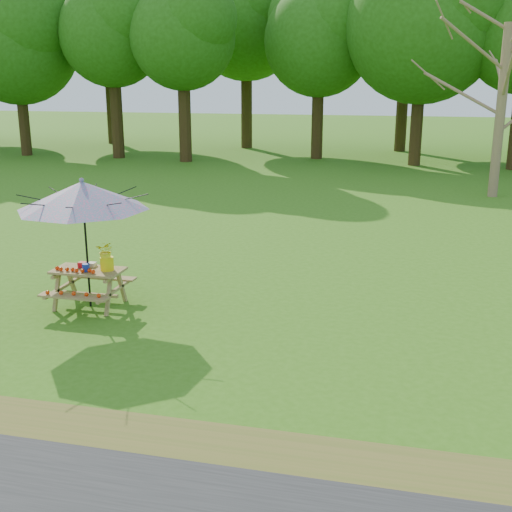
# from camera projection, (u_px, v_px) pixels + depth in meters

# --- Properties ---
(ground) EXTENTS (120.00, 120.00, 0.00)m
(ground) POSITION_uv_depth(u_px,v_px,m) (89.00, 331.00, 10.07)
(ground) COLOR #3A7215
(ground) RESTS_ON ground
(picnic_table) EXTENTS (1.20, 1.32, 0.67)m
(picnic_table) POSITION_uv_depth(u_px,v_px,m) (89.00, 288.00, 11.07)
(picnic_table) COLOR olive
(picnic_table) RESTS_ON ground
(patio_umbrella) EXTENTS (2.70, 2.70, 2.25)m
(patio_umbrella) POSITION_uv_depth(u_px,v_px,m) (83.00, 196.00, 10.64)
(patio_umbrella) COLOR black
(patio_umbrella) RESTS_ON ground
(produce_bins) EXTENTS (0.29, 0.42, 0.13)m
(produce_bins) POSITION_uv_depth(u_px,v_px,m) (86.00, 266.00, 11.00)
(produce_bins) COLOR #B70E17
(produce_bins) RESTS_ON picnic_table
(tomatoes_row) EXTENTS (0.77, 0.13, 0.07)m
(tomatoes_row) POSITION_uv_depth(u_px,v_px,m) (75.00, 270.00, 10.84)
(tomatoes_row) COLOR #EF3708
(tomatoes_row) RESTS_ON picnic_table
(flower_bucket) EXTENTS (0.33, 0.30, 0.51)m
(flower_bucket) POSITION_uv_depth(u_px,v_px,m) (106.00, 255.00, 10.87)
(flower_bucket) COLOR yellow
(flower_bucket) RESTS_ON picnic_table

